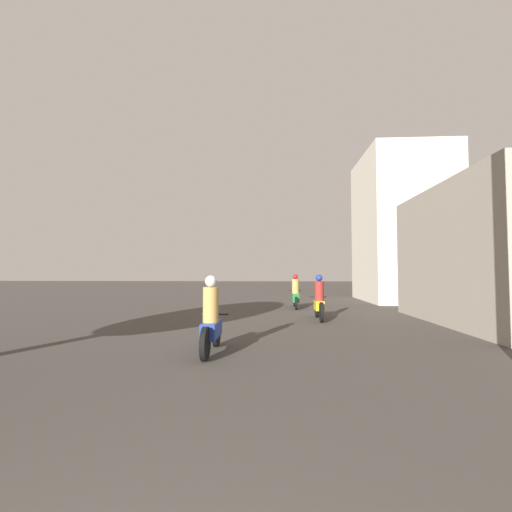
{
  "coord_description": "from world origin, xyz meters",
  "views": [
    {
      "loc": [
        0.63,
        -0.25,
        1.68
      ],
      "look_at": [
        -0.4,
        17.72,
        2.51
      ],
      "focal_mm": 24.0,
      "sensor_mm": 36.0,
      "label": 1
    }
  ],
  "objects_px": {
    "motorcycle_yellow": "(319,301)",
    "motorcycle_green": "(295,294)",
    "building_right_far": "(402,228)",
    "motorcycle_blue": "(211,322)"
  },
  "relations": [
    {
      "from": "motorcycle_yellow",
      "to": "building_right_far",
      "type": "distance_m",
      "value": 10.53
    },
    {
      "from": "motorcycle_green",
      "to": "building_right_far",
      "type": "height_order",
      "value": "building_right_far"
    },
    {
      "from": "motorcycle_blue",
      "to": "building_right_far",
      "type": "bearing_deg",
      "value": 65.47
    },
    {
      "from": "motorcycle_blue",
      "to": "motorcycle_yellow",
      "type": "height_order",
      "value": "motorcycle_blue"
    },
    {
      "from": "motorcycle_yellow",
      "to": "motorcycle_green",
      "type": "bearing_deg",
      "value": 101.89
    },
    {
      "from": "motorcycle_yellow",
      "to": "motorcycle_green",
      "type": "xyz_separation_m",
      "value": [
        -0.61,
        3.81,
        -0.01
      ]
    },
    {
      "from": "motorcycle_yellow",
      "to": "motorcycle_green",
      "type": "relative_size",
      "value": 0.98
    },
    {
      "from": "motorcycle_yellow",
      "to": "building_right_far",
      "type": "relative_size",
      "value": 0.23
    },
    {
      "from": "motorcycle_green",
      "to": "building_right_far",
      "type": "distance_m",
      "value": 8.47
    },
    {
      "from": "motorcycle_yellow",
      "to": "building_right_far",
      "type": "bearing_deg",
      "value": 56.91
    }
  ]
}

